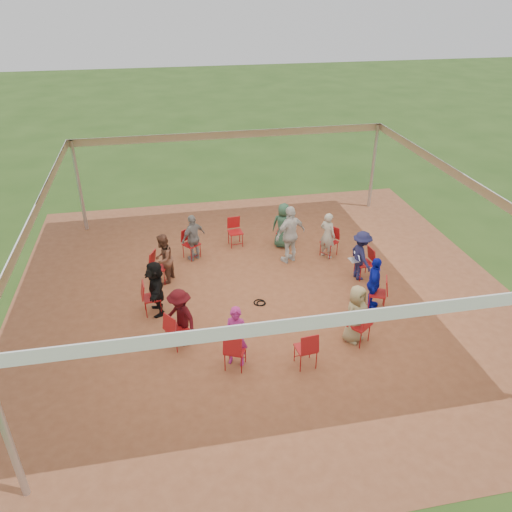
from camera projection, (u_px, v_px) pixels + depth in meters
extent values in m
plane|color=#294816|center=(264.00, 294.00, 13.24)|extent=(80.00, 80.00, 0.00)
plane|color=brown|center=(264.00, 294.00, 13.24)|extent=(13.00, 13.00, 0.00)
cylinder|color=#B2B2B7|center=(4.00, 428.00, 7.38)|extent=(0.12, 0.12, 3.00)
cylinder|color=#B2B2B7|center=(79.00, 187.00, 15.95)|extent=(0.12, 0.12, 3.00)
cylinder|color=#B2B2B7|center=(373.00, 167.00, 17.64)|extent=(0.12, 0.12, 3.00)
plane|color=white|center=(265.00, 188.00, 11.78)|extent=(10.30, 10.30, 0.00)
cube|color=white|center=(337.00, 320.00, 7.42)|extent=(10.30, 0.03, 0.24)
cube|color=white|center=(232.00, 135.00, 16.25)|extent=(10.30, 0.03, 0.24)
cube|color=white|center=(36.00, 210.00, 10.97)|extent=(0.03, 10.30, 0.24)
cube|color=white|center=(462.00, 178.00, 12.71)|extent=(0.03, 10.30, 0.24)
imported|color=#181940|center=(361.00, 256.00, 13.60)|extent=(0.55, 0.96, 1.42)
imported|color=#A3A191|center=(328.00, 235.00, 14.67)|extent=(0.58, 0.62, 1.42)
imported|color=#2A503B|center=(283.00, 225.00, 15.26)|extent=(0.79, 0.64, 1.42)
imported|color=gray|center=(194.00, 238.00, 14.55)|extent=(0.93, 0.84, 1.42)
imported|color=brown|center=(163.00, 259.00, 13.44)|extent=(0.65, 0.79, 1.42)
imported|color=black|center=(156.00, 288.00, 12.18)|extent=(0.63, 1.36, 1.42)
imported|color=#3B080C|center=(180.00, 318.00, 11.11)|extent=(0.91, 1.01, 1.42)
imported|color=#9B1F6F|center=(236.00, 337.00, 10.52)|extent=(0.61, 0.52, 1.42)
imported|color=#978A5F|center=(356.00, 314.00, 11.23)|extent=(0.79, 0.72, 1.42)
imported|color=#0C18AD|center=(374.00, 284.00, 12.34)|extent=(0.73, 0.94, 1.42)
imported|color=silver|center=(290.00, 234.00, 14.37)|extent=(1.15, 0.90, 1.74)
torus|color=black|center=(259.00, 303.00, 12.85)|extent=(0.31, 0.31, 0.03)
torus|color=black|center=(261.00, 303.00, 12.83)|extent=(0.25, 0.25, 0.03)
cube|color=#B7B7BC|center=(353.00, 260.00, 13.60)|extent=(0.24, 0.32, 0.01)
cube|color=#B7B7BC|center=(357.00, 256.00, 13.57)|extent=(0.10, 0.31, 0.20)
cube|color=#CCE0FF|center=(357.00, 256.00, 13.57)|extent=(0.08, 0.27, 0.17)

